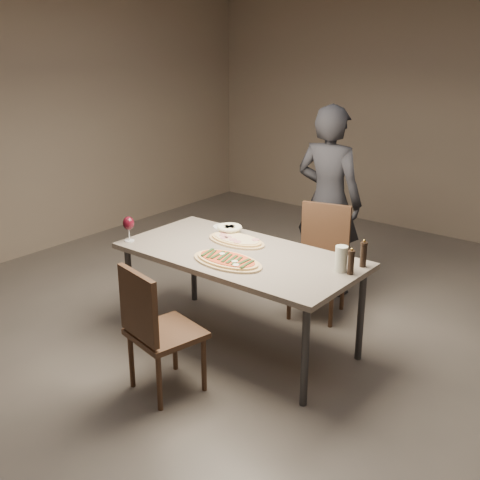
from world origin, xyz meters
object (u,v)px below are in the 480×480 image
Objects in this scene: dining_table at (240,260)px; chair_far at (321,254)px; bread_basket at (230,229)px; pepper_mill_left at (363,254)px; zucchini_pizza at (227,260)px; ham_pizza at (236,240)px; chair_near at (154,325)px; diner at (329,201)px; carafe at (341,259)px.

chair_far is (0.16, 0.89, -0.17)m from dining_table.
dining_table is 0.92m from chair_far.
bread_basket is (-0.33, 0.28, 0.10)m from dining_table.
chair_far reaches higher than bread_basket.
dining_table is 9.12× the size of pepper_mill_left.
ham_pizza is (-0.22, 0.38, -0.00)m from zucchini_pizza.
diner reaches higher than chair_near.
diner is at bearing 109.73° from zucchini_pizza.
chair_near is (-0.84, -1.18, -0.34)m from pepper_mill_left.
pepper_mill_left is 1.11× the size of carafe.
dining_table is 9.06× the size of bread_basket.
carafe is at bearing -115.13° from pepper_mill_left.
dining_table is at bearing -62.69° from ham_pizza.
diner is at bearing 131.29° from pepper_mill_left.
zucchini_pizza is 2.84× the size of bread_basket.
diner is at bearing 73.34° from bread_basket.
zucchini_pizza is (0.05, -0.21, 0.07)m from dining_table.
dining_table is 1.94× the size of chair_far.
bread_basket is (-0.16, 0.11, 0.03)m from ham_pizza.
bread_basket is at bearing 117.26° from chair_near.
ham_pizza is 0.54× the size of chair_far.
chair_near is 0.97× the size of chair_far.
diner is at bearing 91.16° from dining_table.
pepper_mill_left is 1.49m from chair_near.
carafe reaches higher than chair_far.
diner is (0.30, 1.01, 0.06)m from bread_basket.
chair_far is at bearing 96.09° from chair_near.
zucchini_pizza is at bearing -77.38° from ham_pizza.
bread_basket is at bearing 144.88° from zucchini_pizza.
dining_table is at bearing -158.94° from pepper_mill_left.
bread_basket is 1.22m from chair_near.
diner is (-0.19, 0.41, 0.34)m from chair_far.
diner reaches higher than zucchini_pizza.
dining_table is at bearing 64.81° from chair_far.
zucchini_pizza is 0.44m from ham_pizza.
chair_far is (0.49, 0.61, -0.27)m from bread_basket.
bread_basket is 1.06m from diner.
bread_basket is at bearing 173.28° from carafe.
bread_basket is 0.83m from chair_far.
pepper_mill_left is 0.21× the size of chair_far.
chair_near is (0.16, -1.03, -0.26)m from ham_pizza.
zucchini_pizza is 0.79m from carafe.
dining_table is 1.30m from diner.
carafe is 1.32m from chair_near.
diner is (-0.03, 1.29, 0.16)m from dining_table.
carafe is at bearing 43.97° from zucchini_pizza.
chair_near is at bearing -125.51° from pepper_mill_left.
chair_near is (-0.07, -0.66, -0.26)m from zucchini_pizza.
chair_far is at bearing 128.74° from carafe.
bread_basket is 1.16m from pepper_mill_left.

